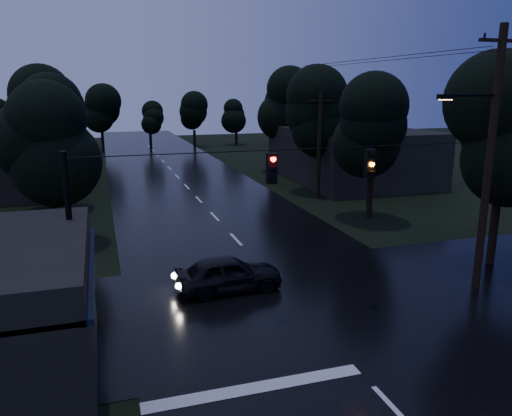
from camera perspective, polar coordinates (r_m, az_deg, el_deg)
main_road at (r=35.64m, az=-6.55°, el=0.91°), size 12.00×120.00×0.02m
cross_street at (r=19.08m, az=4.14°, el=-10.45°), size 60.00×9.00×0.02m
building_far_right at (r=43.69m, az=10.73°, el=6.03°), size 10.00×14.00×4.40m
building_far_left at (r=45.10m, az=-27.05°, el=5.41°), size 10.00×16.00×5.00m
utility_pole_main at (r=20.74m, az=24.98°, el=5.40°), size 3.50×0.30×10.00m
utility_pole_far at (r=35.63m, az=7.24°, el=7.22°), size 2.00×0.30×7.50m
anchor_pole_left at (r=15.93m, az=-20.27°, el=-4.67°), size 0.18×0.18×6.00m
span_signals at (r=16.92m, az=7.46°, el=4.92°), size 15.00×0.37×1.12m
tree_corner_near at (r=23.89m, az=26.59°, el=7.93°), size 4.48×4.48×9.44m
tree_left_a at (r=26.40m, az=-23.00°, el=7.05°), size 3.92×3.92×8.26m
tree_left_b at (r=34.37m, az=-22.91°, el=8.96°), size 4.20×4.20×8.85m
tree_left_c at (r=44.36m, az=-22.64°, el=10.28°), size 4.48×4.48×9.44m
tree_right_a at (r=30.50m, az=13.30°, el=9.20°), size 4.20×4.20×8.85m
tree_right_b at (r=37.82m, az=7.88°, el=10.78°), size 4.48×4.48×9.44m
tree_right_c at (r=47.25m, az=3.29°, el=11.87°), size 4.76×4.76×10.03m
car at (r=19.63m, az=-3.16°, el=-7.49°), size 4.20×1.77×1.42m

